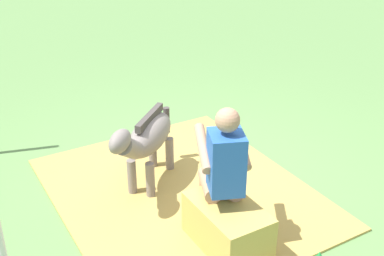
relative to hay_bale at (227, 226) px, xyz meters
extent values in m
plane|color=#608C4C|center=(1.05, -0.31, -0.21)|extent=(24.00, 24.00, 0.00)
cube|color=tan|center=(0.93, -0.06, -0.20)|extent=(2.86, 2.40, 0.02)
cube|color=tan|center=(0.00, 0.00, 0.00)|extent=(0.77, 0.47, 0.42)
cylinder|color=tan|center=(0.27, 0.02, 0.28)|extent=(0.42, 0.28, 0.14)
cylinder|color=tan|center=(0.46, -0.06, 0.00)|extent=(0.11, 0.11, 0.42)
cube|color=black|center=(0.46, -0.06, -0.18)|extent=(0.24, 0.18, 0.06)
cylinder|color=tan|center=(0.20, -0.17, 0.28)|extent=(0.42, 0.28, 0.14)
cylinder|color=tan|center=(0.38, -0.24, 0.00)|extent=(0.11, 0.11, 0.42)
cube|color=black|center=(0.38, -0.24, -0.18)|extent=(0.24, 0.18, 0.06)
cube|color=#2659B2|center=(0.05, 0.00, 0.61)|extent=(0.38, 0.37, 0.52)
cylinder|color=tan|center=(0.28, 0.08, 0.66)|extent=(0.50, 0.27, 0.26)
cylinder|color=tan|center=(0.16, -0.22, 0.66)|extent=(0.50, 0.27, 0.26)
sphere|color=tan|center=(0.05, 0.00, 0.99)|extent=(0.20, 0.20, 0.20)
ellipsoid|color=slate|center=(1.28, 0.10, 0.35)|extent=(0.80, 0.84, 0.34)
cylinder|color=slate|center=(1.02, 0.24, -0.01)|extent=(0.09, 0.09, 0.40)
cylinder|color=slate|center=(1.17, 0.37, -0.01)|extent=(0.09, 0.09, 0.40)
cylinder|color=slate|center=(1.39, -0.18, -0.01)|extent=(0.09, 0.09, 0.40)
cylinder|color=slate|center=(1.54, -0.05, -0.01)|extent=(0.09, 0.09, 0.40)
cylinder|color=slate|center=(0.95, 0.47, 0.45)|extent=(0.38, 0.39, 0.33)
ellipsoid|color=slate|center=(0.83, 0.60, 0.61)|extent=(0.33, 0.35, 0.20)
cube|color=#433D3A|center=(1.28, 0.10, 0.54)|extent=(0.44, 0.49, 0.08)
cylinder|color=#433D3A|center=(1.59, -0.25, 0.30)|extent=(0.07, 0.07, 0.30)
cone|color=#268C3F|center=(-0.68, -0.42, 0.01)|extent=(0.06, 0.06, 0.06)
camera|label=1|loc=(-2.81, 2.00, 2.64)|focal=46.19mm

